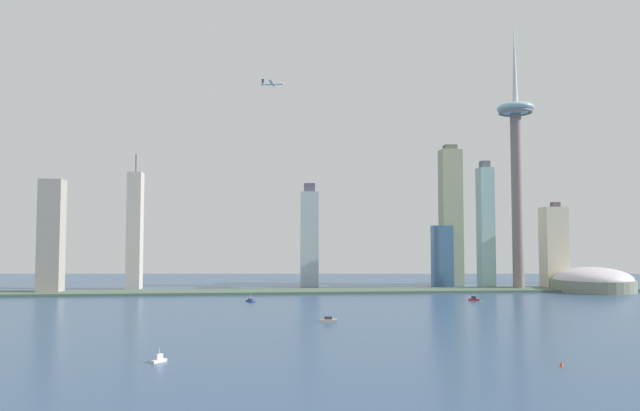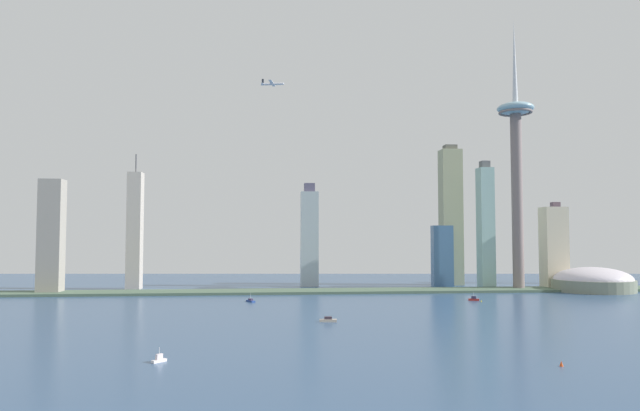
# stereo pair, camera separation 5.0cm
# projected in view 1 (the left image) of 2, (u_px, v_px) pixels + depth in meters

# --- Properties ---
(waterfront_pier) EXTENTS (864.66, 49.70, 2.82)m
(waterfront_pier) POSITION_uv_depth(u_px,v_px,m) (315.00, 291.00, 656.06)
(waterfront_pier) COLOR #4F6752
(waterfront_pier) RESTS_ON ground
(observation_tower) EXTENTS (43.59, 43.59, 327.22)m
(observation_tower) POSITION_uv_depth(u_px,v_px,m) (516.00, 152.00, 696.08)
(observation_tower) COLOR gray
(observation_tower) RESTS_ON ground
(stadium_dome) EXTENTS (91.42, 91.42, 28.78)m
(stadium_dome) POSITION_uv_depth(u_px,v_px,m) (593.00, 281.00, 671.56)
(stadium_dome) COLOR gray
(stadium_dome) RESTS_ON ground
(skyscraper_0) EXTENTS (25.78, 14.36, 77.77)m
(skyscraper_0) POSITION_uv_depth(u_px,v_px,m) (442.00, 256.00, 735.89)
(skyscraper_0) COLOR #426993
(skyscraper_0) RESTS_ON ground
(skyscraper_1) EXTENTS (26.88, 23.85, 186.37)m
(skyscraper_1) POSITION_uv_depth(u_px,v_px,m) (451.00, 216.00, 768.61)
(skyscraper_1) COLOR #A2A680
(skyscraper_1) RESTS_ON ground
(skyscraper_2) EXTENTS (16.65, 19.84, 164.71)m
(skyscraper_2) POSITION_uv_depth(u_px,v_px,m) (135.00, 230.00, 702.42)
(skyscraper_2) COLOR #BBB1A5
(skyscraper_2) RESTS_ON ground
(skyscraper_3) EXTENTS (22.63, 16.88, 132.75)m
(skyscraper_3) POSITION_uv_depth(u_px,v_px,m) (309.00, 237.00, 743.31)
(skyscraper_3) COLOR #A7B6BA
(skyscraper_3) RESTS_ON ground
(skyscraper_4) EXTENTS (17.23, 19.60, 157.78)m
(skyscraper_4) POSITION_uv_depth(u_px,v_px,m) (486.00, 226.00, 715.11)
(skyscraper_4) COLOR #9CC4BD
(skyscraper_4) RESTS_ON ground
(skyscraper_5) EXTENTS (27.86, 23.11, 99.84)m
(skyscraper_5) POSITION_uv_depth(u_px,v_px,m) (554.00, 248.00, 705.95)
(skyscraper_5) COLOR beige
(skyscraper_5) RESTS_ON ground
(skyscraper_6) EXTENTS (24.76, 20.22, 127.17)m
(skyscraper_6) POSITION_uv_depth(u_px,v_px,m) (51.00, 236.00, 639.61)
(skyscraper_6) COLOR #9E978C
(skyscraper_6) RESTS_ON ground
(skyscraper_7) EXTENTS (18.15, 14.57, 111.24)m
(skyscraper_7) POSITION_uv_depth(u_px,v_px,m) (556.00, 245.00, 791.00)
(skyscraper_7) COLOR slate
(skyscraper_7) RESTS_ON ground
(boat_2) EXTENTS (9.41, 13.19, 8.57)m
(boat_2) POSITION_uv_depth(u_px,v_px,m) (251.00, 301.00, 559.73)
(boat_2) COLOR navy
(boat_2) RESTS_ON ground
(boat_3) EXTENTS (10.64, 6.56, 8.46)m
(boat_3) POSITION_uv_depth(u_px,v_px,m) (474.00, 299.00, 570.22)
(boat_3) COLOR #B32824
(boat_3) RESTS_ON ground
(boat_4) EXTENTS (7.12, 7.40, 7.46)m
(boat_4) POSITION_uv_depth(u_px,v_px,m) (159.00, 359.00, 287.15)
(boat_4) COLOR white
(boat_4) RESTS_ON ground
(boat_7) EXTENTS (13.12, 5.43, 3.90)m
(boat_7) POSITION_uv_depth(u_px,v_px,m) (328.00, 320.00, 425.57)
(boat_7) COLOR beige
(boat_7) RESTS_ON ground
(channel_buoy_0) EXTENTS (1.89, 1.89, 2.59)m
(channel_buoy_0) POSITION_uv_depth(u_px,v_px,m) (561.00, 364.00, 278.14)
(channel_buoy_0) COLOR #E54C19
(channel_buoy_0) RESTS_ON ground
(channel_buoy_2) EXTENTS (1.11, 1.11, 2.05)m
(channel_buoy_2) POSITION_uv_depth(u_px,v_px,m) (481.00, 301.00, 559.69)
(channel_buoy_2) COLOR yellow
(channel_buoy_2) RESTS_ON ground
(airplane) EXTENTS (26.66, 27.43, 7.50)m
(airplane) POSITION_uv_depth(u_px,v_px,m) (272.00, 84.00, 658.10)
(airplane) COLOR silver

